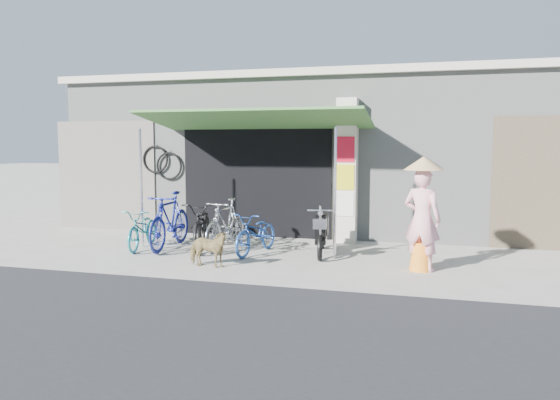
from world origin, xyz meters
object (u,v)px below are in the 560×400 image
(bike_navy, at_px, (257,233))
(nun, at_px, (422,215))
(bike_black, at_px, (203,225))
(bike_silver, at_px, (226,224))
(bike_teal, at_px, (143,229))
(bike_blue, at_px, (170,221))
(moped, at_px, (321,232))
(street_dog, at_px, (208,249))

(bike_navy, relative_size, nun, 0.81)
(bike_black, relative_size, bike_silver, 1.07)
(bike_teal, bearing_deg, bike_black, 2.53)
(bike_teal, height_order, bike_black, bike_black)
(nun, bearing_deg, bike_blue, 12.48)
(bike_silver, bearing_deg, bike_navy, -11.64)
(bike_blue, distance_m, moped, 2.99)
(bike_blue, xyz_separation_m, bike_black, (0.64, 0.13, -0.09))
(bike_blue, height_order, bike_silver, bike_blue)
(bike_teal, xyz_separation_m, bike_blue, (0.52, 0.13, 0.16))
(bike_blue, bearing_deg, bike_navy, -3.76)
(bike_blue, height_order, moped, bike_blue)
(bike_navy, height_order, street_dog, bike_navy)
(bike_teal, height_order, nun, nun)
(bike_navy, bearing_deg, street_dog, -99.19)
(bike_black, distance_m, bike_navy, 1.17)
(bike_blue, relative_size, bike_navy, 1.23)
(bike_blue, bearing_deg, street_dog, -47.32)
(bike_silver, height_order, street_dog, bike_silver)
(street_dog, xyz_separation_m, nun, (3.45, 0.73, 0.60))
(bike_black, distance_m, street_dog, 1.61)
(moped, bearing_deg, bike_black, 174.89)
(street_dog, distance_m, nun, 3.58)
(bike_black, height_order, street_dog, bike_black)
(bike_black, bearing_deg, moped, -11.99)
(bike_blue, xyz_separation_m, bike_silver, (1.10, 0.21, -0.06))
(bike_blue, relative_size, nun, 1.00)
(bike_blue, relative_size, street_dog, 2.50)
(bike_teal, relative_size, bike_blue, 0.81)
(bike_navy, xyz_separation_m, nun, (3.01, -0.56, 0.52))
(street_dog, relative_size, moped, 0.46)
(moped, height_order, nun, nun)
(bike_teal, relative_size, nun, 0.81)
(bike_teal, relative_size, moped, 0.94)
(bike_teal, relative_size, bike_navy, 1.00)
(bike_silver, xyz_separation_m, street_dog, (0.26, -1.51, -0.19))
(bike_blue, bearing_deg, nun, -10.25)
(bike_black, distance_m, nun, 4.25)
(street_dog, distance_m, moped, 2.27)
(moped, bearing_deg, bike_silver, 173.55)
(bike_blue, distance_m, street_dog, 1.89)
(bike_navy, bearing_deg, bike_blue, -170.61)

